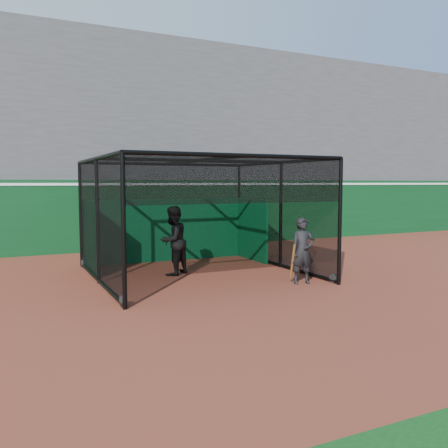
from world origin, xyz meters
name	(u,v)px	position (x,y,z in m)	size (l,w,h in m)	color
ground	(238,302)	(0.00, 0.00, 0.00)	(120.00, 120.00, 0.00)	brown
outfield_wall	(131,214)	(0.00, 8.50, 1.29)	(50.00, 0.50, 2.50)	#0A3B18
grandstand	(107,134)	(0.00, 12.27, 4.48)	(50.00, 7.85, 8.95)	#4C4C4F
batting_cage	(197,218)	(0.35, 3.02, 1.48)	(5.18, 5.25, 2.97)	black
batter	(173,241)	(-0.24, 3.25, 0.90)	(0.88, 0.68, 1.80)	black
on_deck_player	(303,251)	(2.18, 0.89, 0.79)	(0.64, 0.48, 1.58)	black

